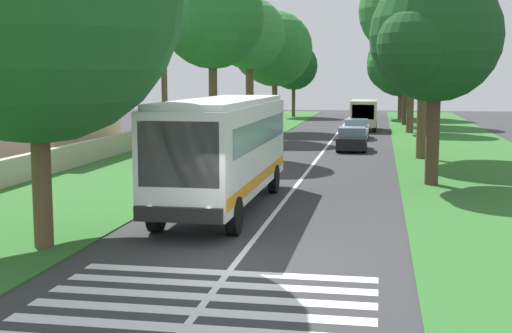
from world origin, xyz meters
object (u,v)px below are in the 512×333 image
roadside_tree_left_3 (247,36)px  roadside_tree_left_4 (272,51)px  roadside_building (37,99)px  roadside_tree_right_3 (421,7)px  roadside_tree_right_0 (410,58)px  roadside_tree_left_0 (32,5)px  roadside_tree_right_4 (406,39)px  roadside_tree_right_2 (400,64)px  roadside_tree_left_2 (210,19)px  trailing_minibus_0 (364,112)px  coach_bus (225,146)px  trailing_car_0 (352,139)px  roadside_tree_right_1 (433,39)px  roadside_tree_left_1 (292,67)px  trailing_car_1 (356,129)px  utility_pole (164,81)px

roadside_tree_left_3 → roadside_tree_left_4: bearing=-5.9°
roadside_building → roadside_tree_right_3: bearing=-89.5°
roadside_tree_left_3 → roadside_tree_right_0: 14.02m
roadside_tree_left_0 → roadside_tree_right_4: bearing=-12.4°
roadside_tree_right_2 → roadside_tree_right_3: bearing=-179.9°
roadside_tree_left_2 → roadside_tree_right_4: (28.54, -11.50, 0.29)m
roadside_tree_left_0 → roadside_building: (22.00, 11.39, -3.13)m
trailing_minibus_0 → roadside_tree_right_0: size_ratio=0.68×
coach_bus → roadside_tree_right_3: bearing=-24.0°
trailing_minibus_0 → roadside_tree_left_2: 23.71m
trailing_minibus_0 → roadside_tree_right_2: bearing=-10.8°
trailing_car_0 → roadside_building: roadside_building is taller
roadside_tree_right_0 → roadside_tree_right_1: bearing=179.6°
roadside_tree_right_4 → roadside_tree_left_1: bearing=45.9°
roadside_tree_left_2 → roadside_tree_right_0: (19.20, -11.59, -1.63)m
roadside_tree_right_3 → roadside_building: bearing=90.5°
trailing_minibus_0 → roadside_tree_left_0: roadside_tree_left_0 is taller
trailing_car_1 → roadside_tree_right_2: 26.21m
roadside_tree_left_1 → roadside_tree_right_4: 16.86m
trailing_car_1 → roadside_tree_right_3: 14.94m
trailing_car_1 → roadside_tree_left_4: size_ratio=0.44×
trailing_car_0 → trailing_minibus_0: 16.69m
trailing_minibus_0 → utility_pole: utility_pole is taller
roadside_tree_left_3 → roadside_tree_right_1: roadside_tree_left_3 is taller
roadside_tree_right_3 → roadside_tree_right_0: bearing=-0.7°
roadside_tree_left_3 → utility_pole: (-22.63, -0.91, -3.08)m
roadside_tree_left_0 → trailing_car_0: bearing=-15.2°
roadside_tree_left_0 → roadside_tree_left_3: (32.96, 0.70, 1.08)m
trailing_car_0 → roadside_tree_right_2: bearing=-6.1°
utility_pole → roadside_tree_right_1: bearing=-77.5°
trailing_car_1 → trailing_minibus_0: bearing=-2.3°
trailing_minibus_0 → roadside_tree_left_1: roadside_tree_left_1 is taller
roadside_tree_left_2 → roadside_tree_left_4: size_ratio=1.08×
trailing_car_1 → roadside_tree_right_4: size_ratio=0.37×
trailing_car_1 → roadside_tree_right_2: roadside_tree_right_2 is taller
roadside_tree_right_0 → roadside_tree_right_1: roadside_tree_right_0 is taller
trailing_minibus_0 → roadside_building: bearing=137.9°
roadside_tree_right_1 → roadside_tree_left_2: bearing=52.8°
roadside_tree_left_0 → roadside_tree_right_2: bearing=-10.1°
roadside_tree_left_0 → roadside_tree_left_2: roadside_tree_left_2 is taller
roadside_tree_right_0 → roadside_building: roadside_tree_right_0 is taller
trailing_car_0 → coach_bus: bearing=170.1°
roadside_tree_right_3 → roadside_building: (-0.19, 22.18, -5.05)m
coach_bus → roadside_building: roadside_building is taller
trailing_car_0 → trailing_minibus_0: bearing=-1.0°
roadside_tree_right_3 → coach_bus: bearing=156.0°
roadside_tree_left_3 → roadside_building: roadside_tree_left_3 is taller
roadside_tree_left_1 → roadside_tree_left_2: (-40.17, -0.48, 2.07)m
roadside_tree_left_0 → roadside_tree_right_3: (22.19, -10.80, 1.93)m
trailing_minibus_0 → roadside_tree_right_3: bearing=-170.7°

